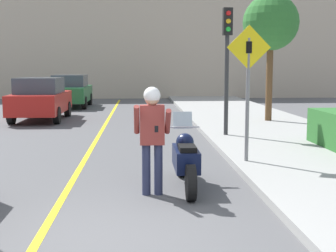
{
  "coord_description": "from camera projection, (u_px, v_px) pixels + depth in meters",
  "views": [
    {
      "loc": [
        0.66,
        -5.58,
        2.12
      ],
      "look_at": [
        1.16,
        2.62,
        1.07
      ],
      "focal_mm": 50.0,
      "sensor_mm": 36.0,
      "label": 1
    }
  ],
  "objects": [
    {
      "name": "parked_car_red",
      "position": [
        41.0,
        99.0,
        18.38
      ],
      "size": [
        1.88,
        4.2,
        1.68
      ],
      "color": "black",
      "rests_on": "ground"
    },
    {
      "name": "traffic_light",
      "position": [
        227.0,
        47.0,
        13.27
      ],
      "size": [
        0.26,
        0.3,
        3.61
      ],
      "color": "#2D2D30",
      "rests_on": "sidewalk_curb"
    },
    {
      "name": "crossing_sign",
      "position": [
        248.0,
        80.0,
        9.63
      ],
      "size": [
        0.91,
        0.08,
        2.81
      ],
      "color": "slate",
      "rests_on": "sidewalk_curb"
    },
    {
      "name": "parked_car_green",
      "position": [
        71.0,
        91.0,
        24.31
      ],
      "size": [
        1.88,
        4.2,
        1.68
      ],
      "color": "black",
      "rests_on": "ground"
    },
    {
      "name": "building_backdrop",
      "position": [
        129.0,
        46.0,
        31.05
      ],
      "size": [
        28.0,
        1.2,
        6.98
      ],
      "color": "#B2A38E",
      "rests_on": "ground"
    },
    {
      "name": "street_tree",
      "position": [
        271.0,
        24.0,
        16.76
      ],
      "size": [
        2.01,
        2.01,
        4.54
      ],
      "color": "brown",
      "rests_on": "sidewalk_curb"
    },
    {
      "name": "motorcycle",
      "position": [
        186.0,
        160.0,
        8.18
      ],
      "size": [
        0.62,
        2.23,
        1.28
      ],
      "color": "black",
      "rests_on": "ground"
    },
    {
      "name": "ground_plane",
      "position": [
        87.0,
        239.0,
        5.75
      ],
      "size": [
        80.0,
        80.0,
        0.0
      ],
      "primitive_type": "plane",
      "color": "#4C4C4F"
    },
    {
      "name": "road_center_line",
      "position": [
        89.0,
        152.0,
        11.66
      ],
      "size": [
        0.12,
        36.0,
        0.01
      ],
      "color": "yellow",
      "rests_on": "ground"
    },
    {
      "name": "person_biker",
      "position": [
        152.0,
        129.0,
        7.62
      ],
      "size": [
        0.59,
        0.48,
        1.79
      ],
      "color": "#282D4C",
      "rests_on": "ground"
    },
    {
      "name": "sidewalk_curb",
      "position": [
        334.0,
        163.0,
        9.99
      ],
      "size": [
        4.4,
        44.0,
        0.14
      ],
      "color": "gray",
      "rests_on": "ground"
    }
  ]
}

